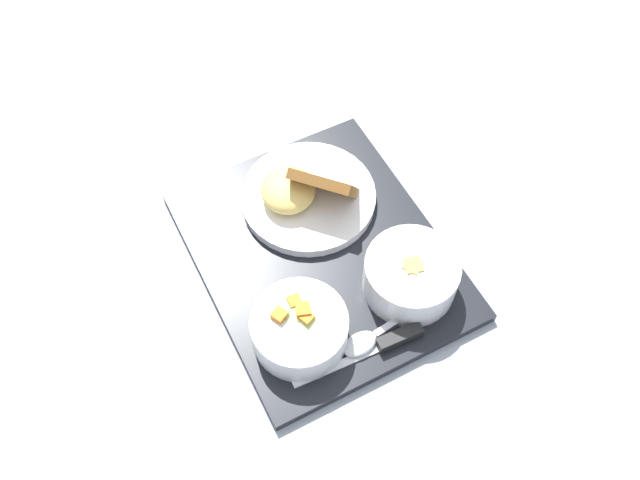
{
  "coord_description": "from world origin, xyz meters",
  "views": [
    {
      "loc": [
        -0.46,
        0.2,
        0.84
      ],
      "look_at": [
        0.0,
        0.0,
        0.05
      ],
      "focal_mm": 38.0,
      "sensor_mm": 36.0,
      "label": 1
    }
  ],
  "objects_px": {
    "bowl_salad": "(300,327)",
    "bowl_soup": "(411,274)",
    "knife": "(388,342)",
    "spoon": "(375,334)",
    "plate_main": "(305,193)"
  },
  "relations": [
    {
      "from": "knife",
      "to": "spoon",
      "type": "xyz_separation_m",
      "value": [
        0.02,
        0.01,
        -0.0
      ]
    },
    {
      "from": "bowl_soup",
      "to": "spoon",
      "type": "bearing_deg",
      "value": 123.34
    },
    {
      "from": "plate_main",
      "to": "knife",
      "type": "height_order",
      "value": "plate_main"
    },
    {
      "from": "bowl_soup",
      "to": "plate_main",
      "type": "distance_m",
      "value": 0.2
    },
    {
      "from": "bowl_salad",
      "to": "bowl_soup",
      "type": "bearing_deg",
      "value": -86.39
    },
    {
      "from": "plate_main",
      "to": "spoon",
      "type": "bearing_deg",
      "value": 179.63
    },
    {
      "from": "knife",
      "to": "bowl_salad",
      "type": "bearing_deg",
      "value": -29.76
    },
    {
      "from": "bowl_soup",
      "to": "spoon",
      "type": "xyz_separation_m",
      "value": [
        -0.05,
        0.08,
        -0.03
      ]
    },
    {
      "from": "spoon",
      "to": "bowl_soup",
      "type": "bearing_deg",
      "value": -156.84
    },
    {
      "from": "knife",
      "to": "spoon",
      "type": "bearing_deg",
      "value": -59.88
    },
    {
      "from": "knife",
      "to": "spoon",
      "type": "distance_m",
      "value": 0.02
    },
    {
      "from": "bowl_salad",
      "to": "bowl_soup",
      "type": "height_order",
      "value": "bowl_salad"
    },
    {
      "from": "bowl_salad",
      "to": "spoon",
      "type": "xyz_separation_m",
      "value": [
        -0.04,
        -0.09,
        -0.02
      ]
    },
    {
      "from": "plate_main",
      "to": "spoon",
      "type": "xyz_separation_m",
      "value": [
        -0.24,
        0.0,
        -0.01
      ]
    },
    {
      "from": "bowl_salad",
      "to": "spoon",
      "type": "relative_size",
      "value": 0.76
    }
  ]
}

